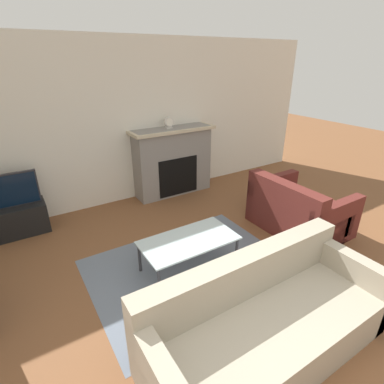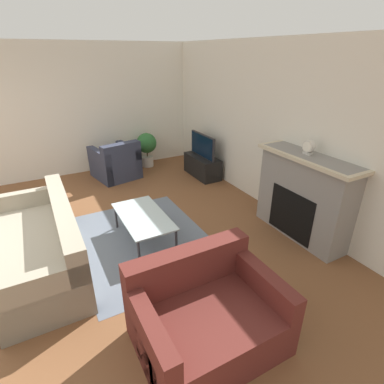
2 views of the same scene
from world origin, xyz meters
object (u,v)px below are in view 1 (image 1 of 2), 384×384
object	(u,v)px
tv	(3,192)
couch_sectional	(265,323)
couch_loveseat	(298,212)
coffee_table	(189,242)
mantel_clock	(169,123)

from	to	relation	value
tv	couch_sectional	xyz separation A→B (m)	(1.74, -3.29, -0.40)
couch_sectional	couch_loveseat	bearing A→B (deg)	33.15
tv	coffee_table	distance (m)	2.68
couch_loveseat	coffee_table	size ratio (longest dim) A/B	1.12
tv	mantel_clock	xyz separation A→B (m)	(2.64, 0.09, 0.65)
tv	mantel_clock	world-z (taller)	mantel_clock
tv	mantel_clock	size ratio (longest dim) A/B	4.62
tv	couch_sectional	size ratio (longest dim) A/B	0.41
couch_loveseat	coffee_table	world-z (taller)	couch_loveseat
couch_sectional	mantel_clock	bearing A→B (deg)	75.01
tv	coffee_table	xyz separation A→B (m)	(1.77, -1.99, -0.31)
couch_sectional	couch_loveseat	world-z (taller)	same
couch_sectional	coffee_table	world-z (taller)	couch_sectional
couch_loveseat	mantel_clock	bearing A→B (deg)	24.29
couch_sectional	mantel_clock	world-z (taller)	mantel_clock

